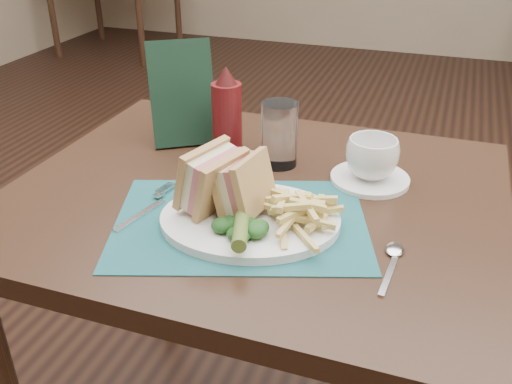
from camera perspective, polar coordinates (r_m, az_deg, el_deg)
floor at (r=1.89m, az=5.11°, el=-13.09°), size 7.00×7.00×0.00m
wall_back at (r=5.05m, az=15.64°, el=13.20°), size 6.00×0.00×6.00m
table_main at (r=1.28m, az=-0.08°, el=-14.67°), size 0.90×0.75×0.75m
table_bg_left at (r=4.98m, az=-13.78°, el=17.67°), size 0.90×0.75×0.75m
placemat at (r=0.96m, az=-1.55°, el=-3.04°), size 0.49×0.42×0.00m
plate at (r=0.95m, az=-0.60°, el=-2.80°), size 0.35×0.31×0.01m
sandwich_half_a at (r=0.96m, az=-5.47°, el=1.69°), size 0.11×0.13×0.11m
sandwich_half_b at (r=0.94m, az=-2.38°, el=1.09°), size 0.09×0.11×0.10m
kale_garnish at (r=0.89m, az=-1.65°, el=-3.56°), size 0.11×0.08×0.03m
pickle_spear at (r=0.88m, az=-1.50°, el=-3.40°), size 0.06×0.12×0.03m
fries_pile at (r=0.92m, az=3.87°, el=-1.55°), size 0.18×0.20×0.05m
fork at (r=1.01m, az=-10.72°, el=-1.26°), size 0.07×0.17×0.01m
spoon at (r=0.88m, az=13.34°, el=-7.07°), size 0.04×0.15×0.01m
saucer at (r=1.11m, az=11.30°, el=1.30°), size 0.19×0.19×0.01m
coffee_cup at (r=1.09m, az=11.52°, el=3.35°), size 0.13×0.13×0.08m
drinking_glass at (r=1.13m, az=2.34°, el=5.79°), size 0.08×0.08×0.13m
ketchup_bottle at (r=1.18m, az=-2.93°, el=8.11°), size 0.06×0.06×0.19m
check_presenter at (r=1.24m, az=-7.40°, el=9.74°), size 0.16×0.14×0.22m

